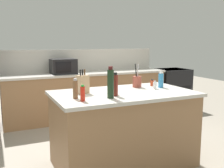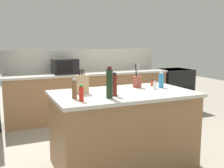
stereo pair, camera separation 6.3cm
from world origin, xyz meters
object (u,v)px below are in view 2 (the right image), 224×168
knife_block (82,84)px  utensil_crock (137,81)px  salt_shaker (155,85)px  honey_jar (112,89)px  vinegar_bottle (115,85)px  hot_sauce_bottle (81,94)px  range_oven (173,88)px  wine_bottle (109,83)px  microwave (65,66)px  pepper_grinder (74,89)px  dish_soap_bottle (161,80)px  spice_jar_paprika (152,83)px

knife_block → utensil_crock: 0.83m
knife_block → salt_shaker: bearing=-29.2°
utensil_crock → honey_jar: utensil_crock is taller
utensil_crock → vinegar_bottle: bearing=-141.5°
hot_sauce_bottle → range_oven: bearing=39.3°
wine_bottle → vinegar_bottle: size_ratio=1.30×
knife_block → hot_sauce_bottle: size_ratio=1.68×
microwave → pepper_grinder: microwave is taller
wine_bottle → vinegar_bottle: (0.10, 0.09, -0.04)m
knife_block → hot_sauce_bottle: (-0.13, -0.40, -0.03)m
range_oven → dish_soap_bottle: bearing=-130.3°
salt_shaker → dish_soap_bottle: size_ratio=0.51×
utensil_crock → wine_bottle: (-0.62, -0.50, 0.08)m
microwave → wine_bottle: 2.46m
range_oven → salt_shaker: 2.96m
utensil_crock → spice_jar_paprika: 0.25m
utensil_crock → range_oven: bearing=43.3°
range_oven → spice_jar_paprika: size_ratio=9.63×
vinegar_bottle → hot_sauce_bottle: vinegar_bottle is taller
utensil_crock → hot_sauce_bottle: 1.08m
dish_soap_bottle → vinegar_bottle: bearing=-162.3°
range_oven → honey_jar: size_ratio=6.80×
utensil_crock → dish_soap_bottle: (0.28, -0.16, 0.02)m
knife_block → hot_sauce_bottle: 0.42m
hot_sauce_bottle → utensil_crock: bearing=28.9°
pepper_grinder → range_oven: bearing=37.2°
honey_jar → dish_soap_bottle: bearing=10.7°
wine_bottle → dish_soap_bottle: (0.90, 0.34, -0.07)m
wine_bottle → salt_shaker: size_ratio=3.25×
wine_bottle → honey_jar: size_ratio=2.59×
utensil_crock → wine_bottle: bearing=-141.1°
honey_jar → microwave: bearing=90.7°
range_oven → pepper_grinder: 3.87m
pepper_grinder → honey_jar: pepper_grinder is taller
knife_block → vinegar_bottle: size_ratio=1.07×
range_oven → hot_sauce_bottle: bearing=-140.7°
wine_bottle → honey_jar: 0.25m
pepper_grinder → hot_sauce_bottle: 0.16m
spice_jar_paprika → salt_shaker: bearing=-115.1°
range_oven → microwave: bearing=180.0°
range_oven → spice_jar_paprika: spice_jar_paprika is taller
utensil_crock → pepper_grinder: size_ratio=1.45×
wine_bottle → dish_soap_bottle: 0.97m
vinegar_bottle → wine_bottle: bearing=-138.9°
wine_bottle → hot_sauce_bottle: bearing=-176.4°
dish_soap_bottle → hot_sauce_bottle: (-1.23, -0.37, -0.02)m
range_oven → pepper_grinder: pepper_grinder is taller
range_oven → wine_bottle: bearing=-137.7°
wine_bottle → vinegar_bottle: wine_bottle is taller
range_oven → vinegar_bottle: vinegar_bottle is taller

